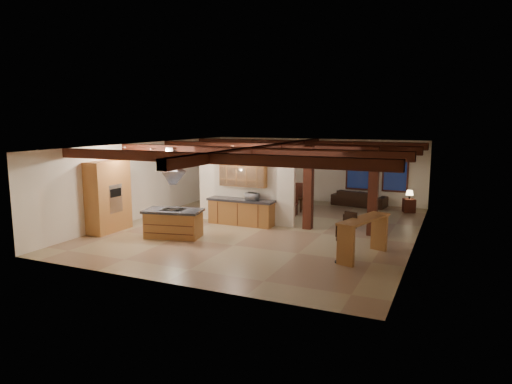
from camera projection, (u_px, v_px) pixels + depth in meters
ground at (265, 228)px, 16.05m from camera, size 12.00×12.00×0.00m
room_walls at (265, 178)px, 15.77m from camera, size 12.00×12.00×12.00m
ceiling_beams at (266, 149)px, 15.61m from camera, size 10.00×12.00×0.28m
timber_posts at (340, 180)px, 15.21m from camera, size 2.50×0.30×2.90m
partition_wall at (246, 193)px, 16.73m from camera, size 3.80×0.18×2.20m
pantry_cabinet at (108, 196)px, 15.40m from camera, size 0.67×1.60×2.40m
back_counter at (241, 212)px, 16.47m from camera, size 2.50×0.66×0.94m
upper_display_cabinet at (243, 173)px, 16.44m from camera, size 1.80×0.36×0.95m
range_hood at (172, 183)px, 14.52m from camera, size 1.10×1.10×1.40m
back_windows at (377, 172)px, 20.03m from camera, size 2.70×0.07×1.70m
framed_art at (285, 163)px, 21.74m from camera, size 0.65×0.05×0.85m
recessed_cans at (171, 147)px, 14.87m from camera, size 3.16×2.46×0.03m
kitchen_island at (173, 223)px, 14.73m from camera, size 2.01×1.35×0.92m
dining_table at (280, 204)px, 18.92m from camera, size 1.98×1.56×0.61m
sofa at (359, 198)px, 20.08m from camera, size 2.43×1.23×0.68m
microwave at (252, 196)px, 16.20m from camera, size 0.48×0.36×0.25m
bar_counter at (364, 231)px, 12.50m from camera, size 1.13×2.18×1.11m
side_table at (409, 206)px, 18.71m from camera, size 0.58×0.58×0.55m
table_lamp at (410, 193)px, 18.63m from camera, size 0.30×0.30×0.36m
bar_stool_a at (342, 243)px, 12.09m from camera, size 0.38×0.39×1.02m
bar_stool_b at (348, 235)px, 12.72m from camera, size 0.40×0.40×1.13m
bar_stool_c at (348, 235)px, 12.51m from camera, size 0.45×0.47×1.26m
dining_chairs at (280, 197)px, 18.88m from camera, size 1.99×1.99×1.15m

